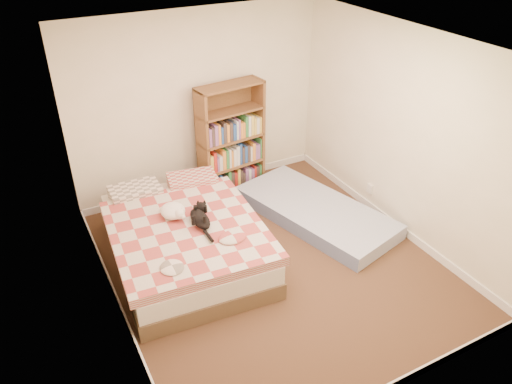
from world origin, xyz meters
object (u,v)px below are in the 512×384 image
bed (183,237)px  black_cat (199,217)px  floor_mattress (315,212)px  bookshelf (231,152)px  white_dog (174,211)px

bed → black_cat: black_cat is taller
floor_mattress → bookshelf: bearing=102.3°
floor_mattress → white_dog: 1.93m
bookshelf → floor_mattress: bearing=-70.0°
bookshelf → black_cat: bearing=-134.0°
bed → white_dog: (-0.06, 0.07, 0.34)m
bed → bookshelf: 1.69m
floor_mattress → black_cat: bearing=169.3°
black_cat → white_dog: black_cat is taller
bed → white_dog: size_ratio=5.84×
floor_mattress → black_cat: 1.73m
bookshelf → bed: bearing=-141.7°
floor_mattress → white_dog: size_ratio=5.37×
bed → bookshelf: size_ratio=1.49×
bookshelf → floor_mattress: (0.62, -1.24, -0.47)m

